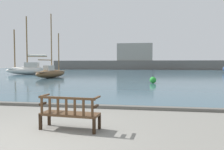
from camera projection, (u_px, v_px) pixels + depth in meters
ground_plane at (33, 140)px, 5.11m from camera, size 160.00×160.00×0.00m
harbor_water at (135, 71)px, 48.50m from camera, size 100.00×80.00×0.08m
quay_edge_kerb at (82, 106)px, 8.90m from camera, size 40.00×0.30×0.12m
park_bench at (69, 113)px, 5.88m from camera, size 1.64×0.66×0.92m
sailboat_far_starboard at (51, 72)px, 25.97m from camera, size 2.46×5.35×7.56m
sailboat_far_port at (29, 69)px, 33.56m from camera, size 7.14×2.97×8.87m
channel_buoy at (153, 80)px, 18.83m from camera, size 0.56×0.56×1.26m
far_breakwater at (136, 62)px, 60.12m from camera, size 47.63×2.40×7.28m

